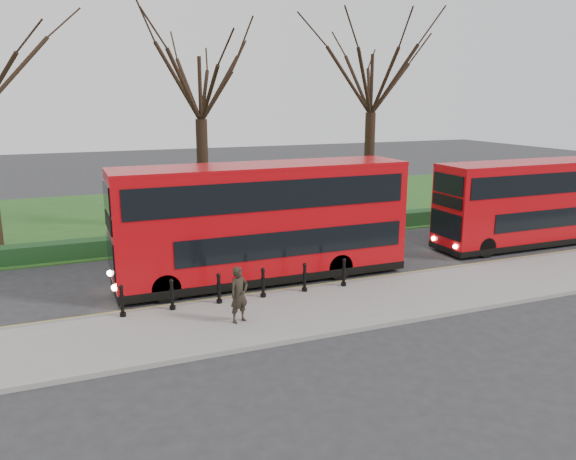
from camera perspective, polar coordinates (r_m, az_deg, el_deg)
name	(u,v)px	position (r m, az deg, el deg)	size (l,w,h in m)	color
ground	(218,293)	(20.70, -7.10, -6.40)	(120.00, 120.00, 0.00)	#28282B
pavement	(243,321)	(17.98, -4.55, -9.19)	(60.00, 4.00, 0.15)	gray
kerb	(226,300)	(19.77, -6.33, -7.11)	(60.00, 0.25, 0.16)	slate
grass_verge	(152,215)	(34.92, -13.61, 1.49)	(60.00, 18.00, 0.06)	#1F4A18
hedge	(180,240)	(26.95, -10.94, -1.01)	(60.00, 0.90, 0.80)	black
yellow_line_outer	(224,299)	(20.07, -6.57, -7.02)	(60.00, 0.10, 0.01)	yellow
yellow_line_inner	(222,298)	(20.25, -6.72, -6.83)	(60.00, 0.10, 0.01)	yellow
tree_mid	(200,81)	(29.71, -8.95, 14.70)	(6.83, 6.83, 10.68)	black
tree_right	(372,77)	(33.50, 8.51, 15.10)	(7.12, 7.12, 11.13)	black
bollard_row	(241,286)	(19.38, -4.76, -5.69)	(8.07, 0.15, 1.00)	black
bus_lead	(263,223)	(21.53, -2.59, 0.74)	(11.31, 2.60, 4.50)	#B0070C
bus_rear	(533,203)	(29.26, 23.66, 2.50)	(10.13, 2.33, 4.03)	#B0070C
pedestrian	(239,295)	(17.44, -4.99, -6.55)	(0.64, 0.42, 1.77)	black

